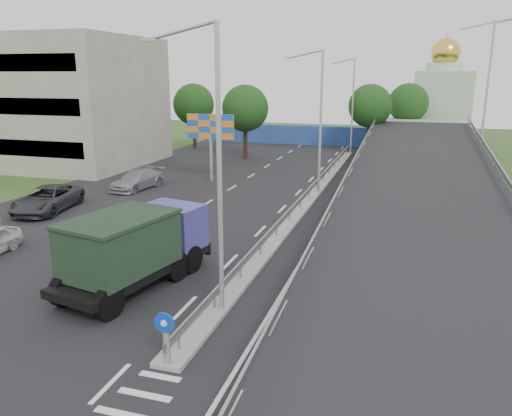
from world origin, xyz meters
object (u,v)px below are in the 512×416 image
at_px(lamp_post_far, 351,101).
at_px(church, 441,101).
at_px(billboard, 210,131).
at_px(lamp_post_near, 214,158).
at_px(dump_truck, 136,245).
at_px(parked_car_c, 47,199).
at_px(lamp_post_mid, 318,115).
at_px(sign_bollard, 166,338).
at_px(parked_car_d, 137,180).

bearing_deg(lamp_post_far, church, 54.76).
bearing_deg(billboard, lamp_post_near, -67.51).
bearing_deg(lamp_post_far, dump_truck, -96.07).
distance_m(lamp_post_far, dump_truck, 39.00).
relative_size(billboard, parked_car_c, 0.95).
xyz_separation_m(lamp_post_mid, parked_car_c, (-15.70, -9.87, -5.01)).
xyz_separation_m(lamp_post_far, dump_truck, (-4.10, -38.57, -4.03)).
xyz_separation_m(sign_bollard, lamp_post_far, (0.11, 43.83, 4.77)).
xyz_separation_m(church, parked_car_c, (-25.59, -43.87, -4.51)).
xyz_separation_m(sign_bollard, lamp_post_near, (0.11, 3.83, 4.77)).
relative_size(lamp_post_near, parked_car_c, 1.75).
bearing_deg(billboard, parked_car_c, -119.04).
height_order(church, dump_truck, church).
bearing_deg(sign_bollard, lamp_post_far, 89.86).
height_order(sign_bollard, lamp_post_mid, lamp_post_mid).
bearing_deg(parked_car_c, sign_bollard, -51.48).
xyz_separation_m(sign_bollard, billboard, (-9.00, 25.83, 3.15)).
bearing_deg(lamp_post_near, dump_truck, 160.82).
xyz_separation_m(lamp_post_far, parked_car_d, (-13.48, -22.41, -5.08)).
distance_m(dump_truck, parked_car_c, 14.53).
bearing_deg(billboard, lamp_post_far, 63.16).
relative_size(lamp_post_near, parked_car_d, 2.01).
distance_m(lamp_post_mid, billboard, 9.47).
bearing_deg(sign_bollard, parked_car_c, 138.17).
xyz_separation_m(dump_truck, parked_car_d, (-9.37, 16.16, -1.05)).
relative_size(billboard, dump_truck, 0.72).
distance_m(lamp_post_near, church, 54.90).
bearing_deg(lamp_post_near, parked_car_d, 127.46).
height_order(dump_truck, parked_car_d, dump_truck).
distance_m(billboard, dump_truck, 21.31).
height_order(lamp_post_mid, parked_car_d, lamp_post_mid).
relative_size(church, parked_car_d, 2.75).
xyz_separation_m(lamp_post_near, parked_car_c, (-15.70, 10.13, -5.01)).
xyz_separation_m(lamp_post_near, dump_truck, (-4.10, 1.43, -4.03)).
relative_size(sign_bollard, parked_car_d, 0.33).
bearing_deg(dump_truck, parked_car_d, 131.61).
bearing_deg(dump_truck, lamp_post_mid, 89.04).
bearing_deg(sign_bollard, lamp_post_near, 88.36).
relative_size(lamp_post_mid, church, 0.73).
relative_size(lamp_post_mid, parked_car_c, 1.75).
height_order(lamp_post_far, church, church).
distance_m(lamp_post_near, billboard, 23.87).
bearing_deg(lamp_post_far, parked_car_d, -121.02).
xyz_separation_m(parked_car_c, parked_car_d, (2.22, 7.46, -0.07)).
xyz_separation_m(sign_bollard, parked_car_d, (-13.37, 21.41, -0.30)).
height_order(sign_bollard, church, church).
distance_m(lamp_post_mid, lamp_post_far, 20.00).
distance_m(lamp_post_far, parked_car_c, 34.12).
relative_size(sign_bollard, lamp_post_near, 0.17).
xyz_separation_m(lamp_post_mid, church, (9.89, 34.00, -0.50)).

